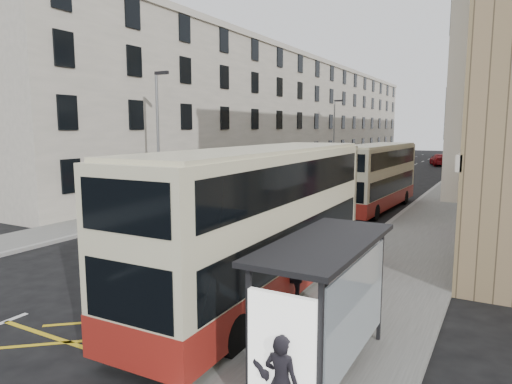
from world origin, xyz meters
The scene contains 20 objects.
ground centered at (0.00, 0.00, 0.00)m, with size 200.00×200.00×0.00m, color black.
pavement_right centered at (8.00, 30.00, 0.07)m, with size 4.00×120.00×0.15m, color #63635E.
pavement_left centered at (-7.50, 30.00, 0.07)m, with size 3.00×120.00×0.15m, color #63635E.
kerb_right centered at (6.00, 30.00, 0.07)m, with size 0.25×120.00×0.15m, color #9B9B96.
kerb_left centered at (-6.00, 30.00, 0.07)m, with size 0.25×120.00×0.15m, color #9B9B96.
road_markings centered at (0.00, 45.00, 0.01)m, with size 10.00×110.00×0.01m, color silver, non-canonical shape.
terrace_left centered at (-13.43, 45.50, 6.52)m, with size 9.18×79.00×13.25m.
bus_shelter centered at (8.34, -0.39, 2.14)m, with size 1.65×4.25×2.70m.
guard_railing centered at (6.25, 5.75, 0.86)m, with size 0.06×6.56×1.01m.
street_lamp_near centered at (-6.35, 12.00, 4.64)m, with size 0.93×0.18×8.00m.
street_lamp_far centered at (-6.35, 42.00, 4.64)m, with size 0.93×0.18×8.00m.
double_decker_front centered at (5.00, 3.34, 2.26)m, with size 2.78×11.19×4.44m.
double_decker_rear centered at (4.19, 19.52, 2.05)m, with size 2.79×10.18×4.02m.
pedestrian_near centered at (8.25, -2.07, 0.96)m, with size 0.59×0.39×1.63m, color black.
pedestrian_mid centered at (7.95, -1.76, 1.06)m, with size 0.89×0.69×1.82m, color black.
pedestrian_far centered at (6.35, 2.70, 1.05)m, with size 1.06×0.44×1.81m, color black.
white_van centered at (-4.61, 40.79, 0.70)m, with size 2.33×5.06×1.41m, color white.
car_silver centered at (-3.67, 50.16, 0.67)m, with size 1.59×3.96×1.35m, color #B1B3B9.
car_dark centered at (-5.20, 66.93, 0.79)m, with size 1.67×4.78×1.58m, color black.
car_red centered at (3.26, 57.19, 0.79)m, with size 2.22×5.47×1.59m, color maroon.
Camera 1 is at (11.20, -8.22, 5.02)m, focal length 32.00 mm.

